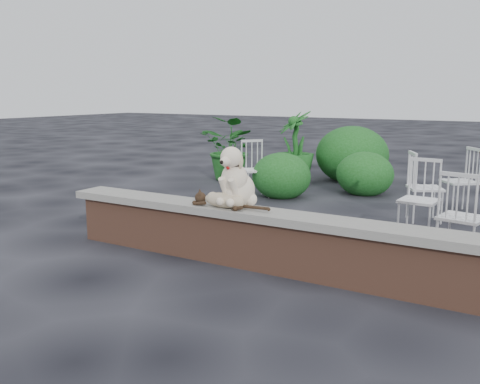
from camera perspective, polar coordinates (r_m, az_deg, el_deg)
The scene contains 13 objects.
ground at distance 5.02m, azimuth 9.75°, elevation -9.45°, with size 60.00×60.00×0.00m, color black.
brick_wall at distance 4.94m, azimuth 9.84°, elevation -6.73°, with size 6.00×0.30×0.50m, color brown.
capstone at distance 4.86m, azimuth 9.95°, elevation -3.46°, with size 6.20×0.40×0.08m, color slate.
dog at distance 5.31m, azimuth -0.16°, elevation 1.81°, with size 0.41×0.54×0.63m, color beige, non-canonical shape.
cat at distance 5.27m, azimuth -1.74°, elevation -0.80°, with size 1.01×0.24×0.17m, color #C4AF8C, non-canonical shape.
chair_a at distance 8.73m, azimuth 1.67°, elevation 2.52°, with size 0.56×0.56×0.94m, color white, non-canonical shape.
chair_b at distance 6.61m, azimuth 18.83°, elevation -0.73°, with size 0.56×0.56×0.94m, color white, non-canonical shape.
chair_e at distance 7.50m, azimuth 19.44°, elevation 0.54°, with size 0.56×0.56×0.94m, color white, non-canonical shape.
chair_d at distance 8.22m, azimuth 22.71°, elevation 1.17°, with size 0.56×0.56×0.94m, color white, non-canonical shape.
chair_c at distance 5.87m, azimuth 22.94°, elevation -2.41°, with size 0.56×0.56×0.94m, color white, non-canonical shape.
potted_plant_a at distance 10.40m, azimuth -0.91°, elevation 4.76°, with size 1.14×0.99×1.27m, color #164C15.
potted_plant_b at distance 10.22m, azimuth 5.93°, elevation 4.90°, with size 0.77×0.77×1.37m, color #164C15.
shrubbery at distance 9.95m, azimuth 10.95°, elevation 3.20°, with size 2.10×3.35×1.13m.
Camera 1 is at (1.65, -4.42, 1.72)m, focal length 39.36 mm.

